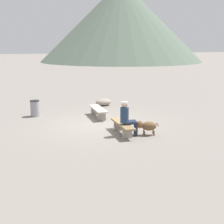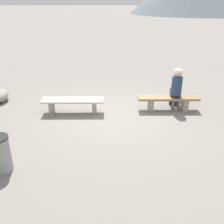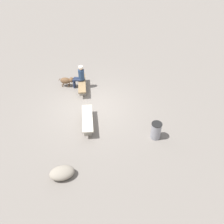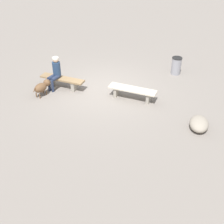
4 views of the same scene
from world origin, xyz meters
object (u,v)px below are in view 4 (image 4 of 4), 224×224
(dog, at_px, (42,87))
(boulder, at_px, (199,124))
(bench_left, at_px, (132,91))
(seated_person, at_px, (55,71))
(bench_right, at_px, (62,81))
(trash_bin, at_px, (176,66))

(dog, bearing_deg, boulder, -77.59)
(dog, relative_size, boulder, 0.95)
(bench_left, relative_size, dog, 2.16)
(seated_person, xyz_separation_m, boulder, (-5.74, 0.85, -0.55))
(bench_left, distance_m, boulder, 2.81)
(bench_right, relative_size, seated_person, 1.44)
(dog, distance_m, trash_bin, 5.81)
(seated_person, bearing_deg, trash_bin, -134.97)
(seated_person, height_order, boulder, seated_person)
(bench_right, height_order, boulder, bench_right)
(bench_left, bearing_deg, dog, 17.28)
(bench_right, distance_m, dog, 0.92)
(seated_person, distance_m, dog, 0.84)
(dog, relative_size, trash_bin, 1.11)
(trash_bin, bearing_deg, dog, 39.43)
(bench_right, bearing_deg, bench_left, -175.84)
(trash_bin, distance_m, boulder, 4.09)
(bench_right, xyz_separation_m, boulder, (-5.51, 0.93, -0.12))
(bench_right, xyz_separation_m, trash_bin, (-4.06, -2.89, 0.08))
(dog, height_order, trash_bin, trash_bin)
(seated_person, relative_size, boulder, 1.45)
(bench_right, height_order, dog, dog)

